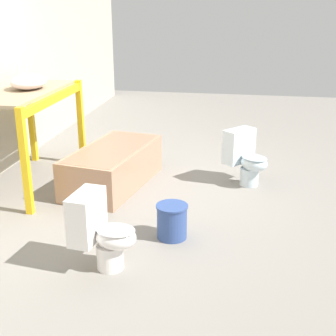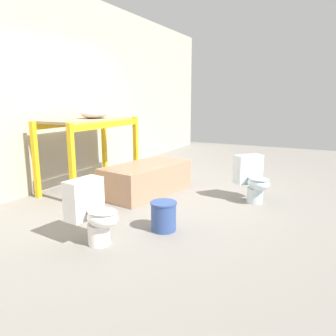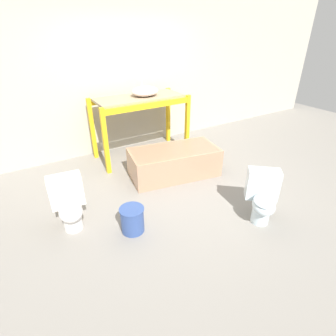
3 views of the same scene
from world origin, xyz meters
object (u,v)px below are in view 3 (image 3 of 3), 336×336
sink_basin (145,91)px  bucket_white (132,219)px  toilet_near (263,196)px  bathtub_main (174,160)px  toilet_far (69,203)px

sink_basin → bucket_white: bearing=-122.0°
sink_basin → toilet_near: 2.67m
sink_basin → toilet_near: (0.33, -2.51, -0.87)m
bathtub_main → toilet_near: toilet_near is taller
bathtub_main → bucket_white: bearing=-132.3°
bathtub_main → toilet_near: 1.58m
bathtub_main → bucket_white: (-1.17, -0.91, -0.09)m
bathtub_main → toilet_near: bearing=-67.9°
toilet_near → bucket_white: toilet_near is taller
sink_basin → toilet_far: (-1.77, -1.38, -0.87)m
toilet_near → bucket_white: bearing=-162.6°
toilet_near → sink_basin: bearing=137.9°
bucket_white → sink_basin: bearing=58.0°
sink_basin → bucket_white: (-1.17, -1.87, -1.04)m
sink_basin → toilet_near: size_ratio=0.74×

